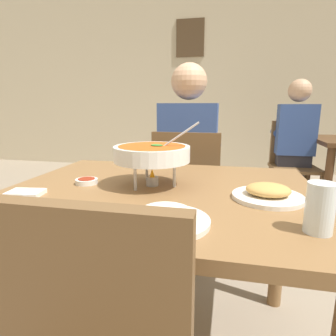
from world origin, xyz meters
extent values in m
cube|color=beige|center=(0.00, 3.78, 1.50)|extent=(10.00, 0.10, 3.00)
cube|color=#4C3823|center=(-0.41, 3.72, 2.09)|extent=(0.44, 0.03, 0.56)
cube|color=brown|center=(0.00, 0.00, 0.72)|extent=(1.18, 0.96, 0.04)
cylinder|color=brown|center=(-0.53, 0.42, 0.35)|extent=(0.07, 0.07, 0.70)
cylinder|color=brown|center=(0.53, 0.42, 0.35)|extent=(0.07, 0.07, 0.70)
cube|color=brown|center=(0.00, 0.86, 0.43)|extent=(0.44, 0.44, 0.03)
cube|color=brown|center=(0.00, 0.66, 0.68)|extent=(0.42, 0.04, 0.45)
cylinder|color=brown|center=(0.19, 1.05, 0.21)|extent=(0.04, 0.04, 0.42)
cylinder|color=brown|center=(-0.19, 1.05, 0.21)|extent=(0.04, 0.04, 0.42)
cylinder|color=brown|center=(0.19, 0.67, 0.21)|extent=(0.04, 0.04, 0.42)
cylinder|color=brown|center=(-0.19, 0.67, 0.21)|extent=(0.04, 0.04, 0.42)
cylinder|color=#2D2D38|center=(0.10, 0.88, 0.23)|extent=(0.10, 0.10, 0.45)
cylinder|color=#2D2D38|center=(-0.10, 0.88, 0.23)|extent=(0.10, 0.10, 0.45)
cube|color=#2D2D38|center=(0.00, 0.84, 0.51)|extent=(0.32, 0.32, 0.12)
cube|color=#334C8C|center=(0.00, 0.76, 0.82)|extent=(0.36, 0.20, 0.50)
sphere|color=tan|center=(0.00, 0.76, 1.20)|extent=(0.22, 0.22, 0.22)
cylinder|color=#334C8C|center=(0.16, 0.96, 0.77)|extent=(0.08, 0.28, 0.08)
cylinder|color=#334C8C|center=(-0.16, 0.96, 0.77)|extent=(0.08, 0.28, 0.08)
cube|color=brown|center=(0.00, -0.63, 0.68)|extent=(0.42, 0.04, 0.45)
cylinder|color=silver|center=(0.05, 0.04, 0.79)|extent=(0.01, 0.01, 0.10)
cylinder|color=silver|center=(-0.09, 0.12, 0.79)|extent=(0.01, 0.01, 0.10)
cylinder|color=silver|center=(-0.09, -0.04, 0.79)|extent=(0.01, 0.01, 0.10)
torus|color=silver|center=(-0.04, 0.04, 0.84)|extent=(0.21, 0.21, 0.01)
cylinder|color=#B2B2B7|center=(-0.04, 0.04, 0.76)|extent=(0.05, 0.05, 0.04)
cone|color=orange|center=(-0.04, 0.04, 0.79)|extent=(0.02, 0.02, 0.04)
cylinder|color=white|center=(-0.04, 0.04, 0.87)|extent=(0.30, 0.30, 0.06)
cylinder|color=#B75119|center=(-0.04, 0.04, 0.90)|extent=(0.26, 0.26, 0.01)
ellipsoid|color=#388433|center=(-0.02, 0.04, 0.91)|extent=(0.05, 0.03, 0.01)
cylinder|color=silver|center=(0.05, 0.06, 0.93)|extent=(0.18, 0.01, 0.13)
cylinder|color=white|center=(0.10, -0.32, 0.75)|extent=(0.24, 0.24, 0.01)
ellipsoid|color=white|center=(0.10, -0.32, 0.77)|extent=(0.15, 0.13, 0.04)
cylinder|color=white|center=(0.39, -0.04, 0.75)|extent=(0.24, 0.24, 0.01)
ellipsoid|color=tan|center=(0.39, -0.04, 0.77)|extent=(0.15, 0.13, 0.04)
cylinder|color=white|center=(-0.31, 0.01, 0.75)|extent=(0.09, 0.09, 0.02)
cylinder|color=maroon|center=(-0.31, 0.01, 0.76)|extent=(0.07, 0.07, 0.01)
cube|color=white|center=(-0.45, -0.18, 0.75)|extent=(0.13, 0.10, 0.02)
cube|color=silver|center=(-0.47, -0.23, 0.75)|extent=(0.04, 0.17, 0.01)
cube|color=silver|center=(-0.42, -0.23, 0.75)|extent=(0.04, 0.17, 0.01)
cylinder|color=silver|center=(0.48, -0.29, 0.81)|extent=(0.07, 0.07, 0.13)
cylinder|color=orange|center=(0.48, -0.29, 0.79)|extent=(0.06, 0.06, 0.08)
cylinder|color=#51331C|center=(1.14, 1.68, 0.35)|extent=(0.07, 0.07, 0.70)
cylinder|color=#51331C|center=(1.14, 2.36, 0.35)|extent=(0.07, 0.07, 0.70)
cube|color=brown|center=(0.92, 1.98, 0.43)|extent=(0.48, 0.48, 0.03)
cube|color=brown|center=(0.90, 2.18, 0.68)|extent=(0.42, 0.08, 0.45)
cylinder|color=brown|center=(0.75, 1.77, 0.21)|extent=(0.04, 0.04, 0.42)
cylinder|color=brown|center=(1.13, 1.81, 0.21)|extent=(0.04, 0.04, 0.42)
cylinder|color=brown|center=(0.71, 2.15, 0.21)|extent=(0.04, 0.04, 0.42)
cylinder|color=brown|center=(1.09, 2.19, 0.21)|extent=(0.04, 0.04, 0.42)
cylinder|color=#2D2D38|center=(1.01, 2.16, 0.23)|extent=(0.10, 0.10, 0.45)
cylinder|color=#2D2D38|center=(0.81, 2.16, 0.23)|extent=(0.10, 0.10, 0.45)
cube|color=#2D2D38|center=(0.91, 2.12, 0.51)|extent=(0.32, 0.32, 0.12)
cube|color=#334C8C|center=(0.91, 2.04, 0.82)|extent=(0.36, 0.20, 0.50)
sphere|color=tan|center=(0.91, 2.04, 1.20)|extent=(0.22, 0.22, 0.22)
cylinder|color=#334C8C|center=(1.07, 2.24, 0.77)|extent=(0.08, 0.28, 0.08)
cylinder|color=#334C8C|center=(0.75, 2.24, 0.77)|extent=(0.08, 0.28, 0.08)
camera|label=1|loc=(0.25, -1.02, 1.06)|focal=30.33mm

